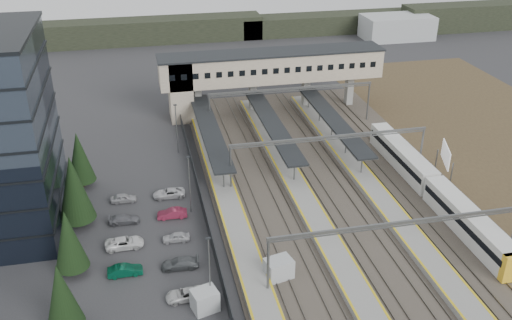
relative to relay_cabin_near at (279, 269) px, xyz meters
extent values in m
plane|color=#2B2B2D|center=(0.23, 5.55, -1.20)|extent=(220.00, 220.00, 0.00)
cone|color=black|center=(-21.77, -3.45, 3.20)|extent=(3.54, 3.54, 6.80)
cylinder|color=black|center=(-21.77, 5.55, -0.60)|extent=(0.44, 0.44, 1.20)
cone|color=black|center=(-21.77, 5.55, 3.30)|extent=(3.64, 3.64, 7.00)
cylinder|color=black|center=(-21.77, 15.55, -0.60)|extent=(0.44, 0.44, 1.20)
cone|color=black|center=(-21.77, 15.55, 4.05)|extent=(4.42, 4.42, 8.50)
cylinder|color=black|center=(-21.77, 25.55, -0.60)|extent=(0.44, 0.44, 1.20)
cone|color=black|center=(-21.77, 25.55, 3.40)|extent=(3.74, 3.74, 7.20)
imported|color=#05402B|center=(-16.27, 4.05, -0.58)|extent=(3.82, 1.38, 1.25)
imported|color=white|center=(-16.27, 9.35, -0.58)|extent=(4.58, 2.25, 1.25)
imported|color=#5A5B60|center=(-16.27, 14.65, -0.63)|extent=(3.96, 1.66, 1.14)
imported|color=#9C9CA0|center=(-16.27, 19.95, -0.61)|extent=(3.53, 1.54, 1.18)
imported|color=silver|center=(-10.27, -1.25, -0.64)|extent=(4.15, 2.12, 1.12)
imported|color=#494D50|center=(-10.27, 4.05, -0.59)|extent=(4.31, 1.95, 1.22)
imported|color=#AEAEB2|center=(-10.27, 9.35, -0.64)|extent=(3.35, 1.49, 1.12)
imported|color=maroon|center=(-10.27, 14.65, -0.58)|extent=(3.85, 1.49, 1.25)
imported|color=silver|center=(-10.27, 19.95, -0.60)|extent=(4.35, 2.06, 1.20)
cylinder|color=slate|center=(-7.77, -2.45, 2.80)|extent=(0.16, 0.16, 8.00)
cube|color=black|center=(-7.77, -2.45, 6.80)|extent=(0.50, 0.25, 0.15)
cylinder|color=slate|center=(-7.77, 15.55, 2.80)|extent=(0.16, 0.16, 8.00)
cube|color=black|center=(-7.77, 15.55, 6.80)|extent=(0.50, 0.25, 0.15)
cylinder|color=slate|center=(-7.77, 33.55, 2.80)|extent=(0.16, 0.16, 8.00)
cube|color=black|center=(-7.77, 33.55, 6.80)|extent=(0.50, 0.25, 0.15)
cube|color=#26282B|center=(-6.27, 10.55, -0.20)|extent=(0.08, 90.00, 2.00)
cube|color=#A6AAAC|center=(0.00, 0.00, 0.00)|extent=(3.30, 2.74, 2.41)
cube|color=#A6AAAC|center=(-8.46, -3.24, -0.06)|extent=(2.96, 2.67, 2.29)
cube|color=#3C372F|center=(12.23, 10.55, -1.10)|extent=(34.00, 90.00, 0.20)
cube|color=#59544C|center=(-0.49, 10.55, -0.92)|extent=(0.08, 90.00, 0.14)
cube|color=#59544C|center=(0.95, 10.55, -0.92)|extent=(0.08, 90.00, 0.14)
cube|color=#59544C|center=(3.51, 10.55, -0.92)|extent=(0.08, 90.00, 0.14)
cube|color=#59544C|center=(4.95, 10.55, -0.92)|extent=(0.08, 90.00, 0.14)
cube|color=#59544C|center=(9.51, 10.55, -0.92)|extent=(0.08, 90.00, 0.14)
cube|color=#59544C|center=(10.95, 10.55, -0.92)|extent=(0.08, 90.00, 0.14)
cube|color=#59544C|center=(13.51, 10.55, -0.92)|extent=(0.08, 90.00, 0.14)
cube|color=#59544C|center=(14.95, 10.55, -0.92)|extent=(0.08, 90.00, 0.14)
cube|color=#59544C|center=(19.51, 10.55, -0.92)|extent=(0.08, 90.00, 0.14)
cube|color=#59544C|center=(20.95, 10.55, -0.92)|extent=(0.08, 90.00, 0.14)
cube|color=#59544C|center=(23.51, 10.55, -0.92)|extent=(0.08, 90.00, 0.14)
cube|color=#59544C|center=(24.95, 10.55, -0.92)|extent=(0.08, 90.00, 0.14)
cube|color=gray|center=(-2.77, 10.55, -0.75)|extent=(3.20, 82.00, 0.90)
cube|color=gold|center=(-4.22, 10.55, -0.29)|extent=(0.25, 82.00, 0.02)
cube|color=gold|center=(-1.32, 10.55, -0.29)|extent=(0.25, 82.00, 0.02)
cube|color=gray|center=(7.23, 10.55, -0.75)|extent=(3.20, 82.00, 0.90)
cube|color=gold|center=(5.78, 10.55, -0.29)|extent=(0.25, 82.00, 0.02)
cube|color=gold|center=(8.68, 10.55, -0.29)|extent=(0.25, 82.00, 0.02)
cube|color=gray|center=(17.23, 10.55, -0.75)|extent=(3.20, 82.00, 0.90)
cube|color=gold|center=(15.78, 10.55, -0.29)|extent=(0.25, 82.00, 0.02)
cube|color=gold|center=(18.68, 10.55, -0.29)|extent=(0.25, 82.00, 0.02)
cube|color=black|center=(-2.77, 32.55, 2.80)|extent=(3.00, 30.00, 0.25)
cube|color=slate|center=(-2.77, 32.55, 2.65)|extent=(3.10, 30.00, 0.12)
cylinder|color=slate|center=(-2.77, 19.55, 1.20)|extent=(0.20, 0.20, 3.10)
cylinder|color=slate|center=(-2.77, 26.05, 1.20)|extent=(0.20, 0.20, 3.10)
cylinder|color=slate|center=(-2.77, 32.55, 1.20)|extent=(0.20, 0.20, 3.10)
cylinder|color=slate|center=(-2.77, 39.05, 1.20)|extent=(0.20, 0.20, 3.10)
cylinder|color=slate|center=(-2.77, 45.55, 1.20)|extent=(0.20, 0.20, 3.10)
cube|color=black|center=(7.23, 32.55, 2.80)|extent=(3.00, 30.00, 0.25)
cube|color=slate|center=(7.23, 32.55, 2.65)|extent=(3.10, 30.00, 0.12)
cylinder|color=slate|center=(7.23, 19.55, 1.20)|extent=(0.20, 0.20, 3.10)
cylinder|color=slate|center=(7.23, 26.05, 1.20)|extent=(0.20, 0.20, 3.10)
cylinder|color=slate|center=(7.23, 32.55, 1.20)|extent=(0.20, 0.20, 3.10)
cylinder|color=slate|center=(7.23, 39.05, 1.20)|extent=(0.20, 0.20, 3.10)
cylinder|color=slate|center=(7.23, 45.55, 1.20)|extent=(0.20, 0.20, 3.10)
cube|color=black|center=(17.23, 32.55, 2.80)|extent=(3.00, 30.00, 0.25)
cube|color=slate|center=(17.23, 32.55, 2.65)|extent=(3.10, 30.00, 0.12)
cylinder|color=slate|center=(17.23, 19.55, 1.20)|extent=(0.20, 0.20, 3.10)
cylinder|color=slate|center=(17.23, 26.05, 1.20)|extent=(0.20, 0.20, 3.10)
cylinder|color=slate|center=(17.23, 32.55, 1.20)|extent=(0.20, 0.20, 3.10)
cylinder|color=slate|center=(17.23, 39.05, 1.20)|extent=(0.20, 0.20, 3.10)
cylinder|color=slate|center=(17.23, 45.55, 1.20)|extent=(0.20, 0.20, 3.10)
cube|color=tan|center=(10.73, 47.55, 7.30)|extent=(40.00, 6.00, 5.00)
cube|color=black|center=(10.73, 47.55, 9.85)|extent=(40.40, 6.40, 0.30)
cube|color=tan|center=(-5.77, 47.55, 4.30)|extent=(4.00, 6.00, 11.00)
cube|color=black|center=(-7.27, 44.53, 7.40)|extent=(1.00, 0.06, 1.00)
cube|color=black|center=(-5.27, 44.53, 7.40)|extent=(1.00, 0.06, 1.00)
cube|color=black|center=(-3.27, 44.53, 7.40)|extent=(1.00, 0.06, 1.00)
cube|color=black|center=(-1.27, 44.53, 7.40)|extent=(1.00, 0.06, 1.00)
cube|color=black|center=(0.73, 44.53, 7.40)|extent=(1.00, 0.06, 1.00)
cube|color=black|center=(2.73, 44.53, 7.40)|extent=(1.00, 0.06, 1.00)
cube|color=black|center=(4.73, 44.53, 7.40)|extent=(1.00, 0.06, 1.00)
cube|color=black|center=(6.73, 44.53, 7.40)|extent=(1.00, 0.06, 1.00)
cube|color=black|center=(8.73, 44.53, 7.40)|extent=(1.00, 0.06, 1.00)
cube|color=black|center=(10.73, 44.53, 7.40)|extent=(1.00, 0.06, 1.00)
cube|color=black|center=(12.73, 44.53, 7.40)|extent=(1.00, 0.06, 1.00)
cube|color=black|center=(14.73, 44.53, 7.40)|extent=(1.00, 0.06, 1.00)
cube|color=black|center=(16.73, 44.53, 7.40)|extent=(1.00, 0.06, 1.00)
cube|color=black|center=(18.73, 44.53, 7.40)|extent=(1.00, 0.06, 1.00)
cube|color=black|center=(20.73, 44.53, 7.40)|extent=(1.00, 0.06, 1.00)
cube|color=black|center=(22.73, 44.53, 7.40)|extent=(1.00, 0.06, 1.00)
cube|color=black|center=(24.73, 44.53, 7.40)|extent=(1.00, 0.06, 1.00)
cube|color=black|center=(26.73, 44.53, 7.40)|extent=(1.00, 0.06, 1.00)
cube|color=black|center=(28.73, 44.53, 7.40)|extent=(1.00, 0.06, 1.00)
cube|color=gray|center=(-4.27, 47.55, 1.80)|extent=(1.20, 1.60, 6.00)
cube|color=gray|center=(-2.77, 47.55, 1.80)|extent=(1.20, 1.60, 6.00)
cube|color=gray|center=(7.23, 47.55, 1.80)|extent=(1.20, 1.60, 6.00)
cube|color=gray|center=(17.23, 47.55, 1.80)|extent=(1.20, 1.60, 6.00)
cube|color=gray|center=(25.73, 47.55, 1.80)|extent=(1.20, 1.60, 6.00)
cylinder|color=slate|center=(-1.77, -2.45, 2.30)|extent=(0.28, 0.28, 7.00)
cube|color=slate|center=(12.23, -2.45, 5.80)|extent=(28.40, 0.25, 0.35)
cube|color=slate|center=(12.23, -2.45, 5.40)|extent=(28.40, 0.12, 0.12)
cylinder|color=slate|center=(-1.77, 19.55, 2.30)|extent=(0.28, 0.28, 7.00)
cylinder|color=slate|center=(26.23, 19.55, 2.30)|extent=(0.28, 0.28, 7.00)
cube|color=slate|center=(12.23, 19.55, 5.80)|extent=(28.40, 0.25, 0.35)
cube|color=slate|center=(12.23, 19.55, 5.40)|extent=(28.40, 0.12, 0.12)
cylinder|color=slate|center=(-1.77, 39.55, 2.30)|extent=(0.28, 0.28, 7.00)
cylinder|color=slate|center=(26.23, 39.55, 2.30)|extent=(0.28, 0.28, 7.00)
cube|color=slate|center=(12.23, 39.55, 5.80)|extent=(28.40, 0.25, 0.35)
cube|color=slate|center=(12.23, 39.55, 5.40)|extent=(28.40, 0.12, 0.12)
cube|color=silver|center=(24.23, 2.86, 0.73)|extent=(2.57, 17.76, 3.31)
cube|color=black|center=(24.23, 2.86, 1.09)|extent=(2.63, 17.16, 0.83)
cube|color=slate|center=(24.23, 2.86, -0.70)|extent=(2.20, 16.36, 0.46)
cube|color=silver|center=(24.23, 21.22, 0.73)|extent=(2.57, 17.76, 3.31)
cube|color=black|center=(24.23, 21.22, 1.09)|extent=(2.63, 17.16, 0.83)
cube|color=slate|center=(24.23, 21.22, -0.70)|extent=(2.20, 16.36, 0.46)
cylinder|color=slate|center=(29.43, 15.91, 0.25)|extent=(0.20, 0.20, 2.90)
cylinder|color=slate|center=(29.43, 20.35, 0.25)|extent=(0.20, 0.20, 2.90)
cube|color=white|center=(29.43, 18.13, 1.96)|extent=(1.89, 5.20, 2.72)
cube|color=black|center=(-9.77, 100.55, 1.80)|extent=(60.00, 8.00, 6.00)
cube|color=black|center=(40.23, 100.55, 1.30)|extent=(50.00, 8.00, 5.00)
cube|color=black|center=(80.23, 95.55, 2.30)|extent=(40.00, 8.00, 7.00)
cube|color=#A6AAAC|center=(55.23, 90.55, 1.80)|extent=(18.00, 10.00, 6.00)
camera|label=1|loc=(-12.91, -47.90, 38.28)|focal=40.00mm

